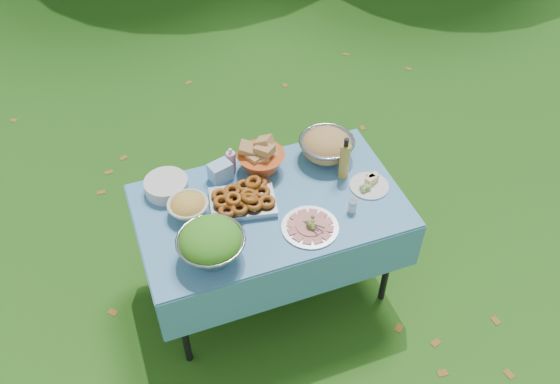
{
  "coord_description": "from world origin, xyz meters",
  "views": [
    {
      "loc": [
        -0.72,
        -2.12,
        3.13
      ],
      "look_at": [
        0.06,
        0.0,
        0.84
      ],
      "focal_mm": 38.0,
      "sensor_mm": 36.0,
      "label": 1
    }
  ],
  "objects_px": {
    "salad_bowl": "(211,243)",
    "charcuterie_platter": "(310,224)",
    "bread_bowl": "(261,158)",
    "plate_stack": "(166,186)",
    "oil_bottle": "(345,158)",
    "picnic_table": "(271,248)",
    "pasta_bowl_steel": "(327,145)"
  },
  "relations": [
    {
      "from": "salad_bowl",
      "to": "oil_bottle",
      "type": "relative_size",
      "value": 1.24
    },
    {
      "from": "bread_bowl",
      "to": "plate_stack",
      "type": "bearing_deg",
      "value": 178.37
    },
    {
      "from": "pasta_bowl_steel",
      "to": "charcuterie_platter",
      "type": "relative_size",
      "value": 1.06
    },
    {
      "from": "salad_bowl",
      "to": "charcuterie_platter",
      "type": "distance_m",
      "value": 0.54
    },
    {
      "from": "picnic_table",
      "to": "plate_stack",
      "type": "relative_size",
      "value": 5.97
    },
    {
      "from": "plate_stack",
      "to": "oil_bottle",
      "type": "height_order",
      "value": "oil_bottle"
    },
    {
      "from": "plate_stack",
      "to": "pasta_bowl_steel",
      "type": "xyz_separation_m",
      "value": [
        0.95,
        -0.04,
        0.05
      ]
    },
    {
      "from": "salad_bowl",
      "to": "oil_bottle",
      "type": "xyz_separation_m",
      "value": [
        0.87,
        0.32,
        0.03
      ]
    },
    {
      "from": "bread_bowl",
      "to": "oil_bottle",
      "type": "bearing_deg",
      "value": -26.5
    },
    {
      "from": "charcuterie_platter",
      "to": "bread_bowl",
      "type": "bearing_deg",
      "value": 100.48
    },
    {
      "from": "plate_stack",
      "to": "charcuterie_platter",
      "type": "distance_m",
      "value": 0.84
    },
    {
      "from": "charcuterie_platter",
      "to": "plate_stack",
      "type": "bearing_deg",
      "value": 140.63
    },
    {
      "from": "picnic_table",
      "to": "plate_stack",
      "type": "bearing_deg",
      "value": 149.71
    },
    {
      "from": "plate_stack",
      "to": "bread_bowl",
      "type": "xyz_separation_m",
      "value": [
        0.55,
        -0.02,
        0.05
      ]
    },
    {
      "from": "picnic_table",
      "to": "salad_bowl",
      "type": "bearing_deg",
      "value": -147.96
    },
    {
      "from": "pasta_bowl_steel",
      "to": "charcuterie_platter",
      "type": "height_order",
      "value": "pasta_bowl_steel"
    },
    {
      "from": "salad_bowl",
      "to": "plate_stack",
      "type": "distance_m",
      "value": 0.56
    },
    {
      "from": "salad_bowl",
      "to": "oil_bottle",
      "type": "height_order",
      "value": "oil_bottle"
    },
    {
      "from": "bread_bowl",
      "to": "pasta_bowl_steel",
      "type": "bearing_deg",
      "value": -3.39
    },
    {
      "from": "picnic_table",
      "to": "bread_bowl",
      "type": "distance_m",
      "value": 0.55
    },
    {
      "from": "salad_bowl",
      "to": "oil_bottle",
      "type": "distance_m",
      "value": 0.92
    },
    {
      "from": "salad_bowl",
      "to": "bread_bowl",
      "type": "xyz_separation_m",
      "value": [
        0.44,
        0.53,
        -0.02
      ]
    },
    {
      "from": "picnic_table",
      "to": "oil_bottle",
      "type": "bearing_deg",
      "value": 8.41
    },
    {
      "from": "bread_bowl",
      "to": "charcuterie_platter",
      "type": "bearing_deg",
      "value": -79.52
    },
    {
      "from": "plate_stack",
      "to": "bread_bowl",
      "type": "relative_size",
      "value": 0.89
    },
    {
      "from": "plate_stack",
      "to": "oil_bottle",
      "type": "distance_m",
      "value": 1.01
    },
    {
      "from": "salad_bowl",
      "to": "oil_bottle",
      "type": "bearing_deg",
      "value": 20.14
    },
    {
      "from": "salad_bowl",
      "to": "plate_stack",
      "type": "xyz_separation_m",
      "value": [
        -0.11,
        0.55,
        -0.07
      ]
    },
    {
      "from": "picnic_table",
      "to": "pasta_bowl_steel",
      "type": "xyz_separation_m",
      "value": [
        0.44,
        0.26,
        0.47
      ]
    },
    {
      "from": "bread_bowl",
      "to": "charcuterie_platter",
      "type": "xyz_separation_m",
      "value": [
        0.1,
        -0.52,
        -0.06
      ]
    },
    {
      "from": "charcuterie_platter",
      "to": "oil_bottle",
      "type": "height_order",
      "value": "oil_bottle"
    },
    {
      "from": "plate_stack",
      "to": "charcuterie_platter",
      "type": "bearing_deg",
      "value": -39.37
    }
  ]
}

